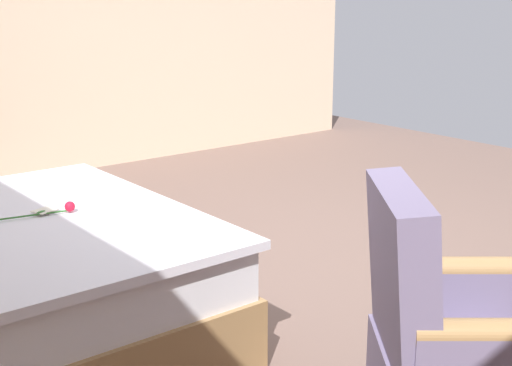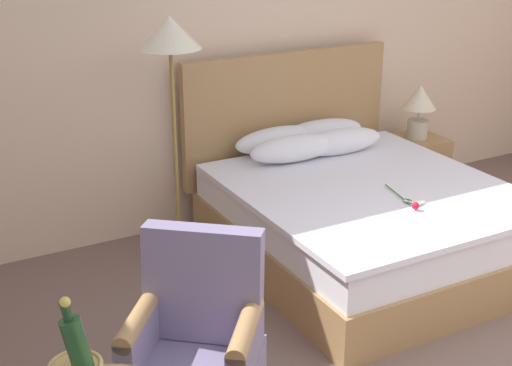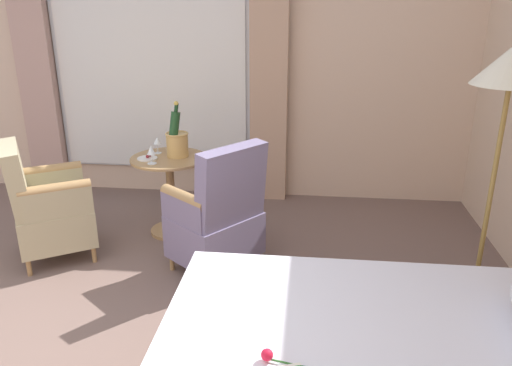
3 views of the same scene
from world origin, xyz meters
TOP-DOWN VIEW (x-y plane):
  - ground_plane at (0.00, 0.00)m, footprint 7.83×7.83m
  - wall_far_side at (3.22, 0.00)m, footprint 0.12×6.39m
  - armchair_by_window at (-1.55, 0.94)m, footprint 0.78×0.77m

SIDE VIEW (x-z plane):
  - ground_plane at x=0.00m, z-range 0.00..0.00m
  - armchair_by_window at x=-1.55m, z-range -0.07..0.92m
  - wall_far_side at x=3.22m, z-range 0.00..2.80m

